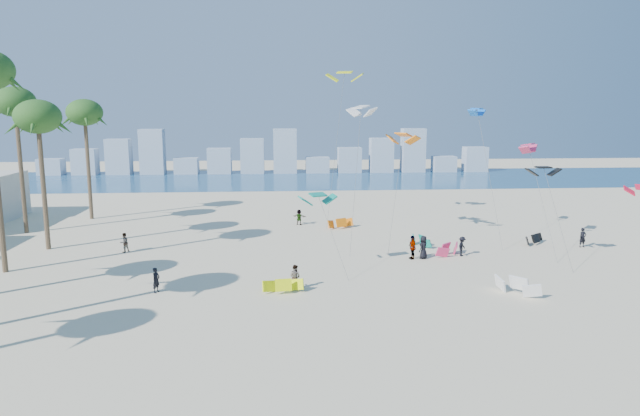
{
  "coord_description": "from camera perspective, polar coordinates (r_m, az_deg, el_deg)",
  "views": [
    {
      "loc": [
        -0.26,
        -26.23,
        11.81
      ],
      "look_at": [
        3.0,
        16.0,
        4.5
      ],
      "focal_mm": 31.78,
      "sensor_mm": 36.0,
      "label": 1
    }
  ],
  "objects": [
    {
      "name": "flying_kites",
      "position": [
        50.76,
        10.25,
        8.29
      ],
      "size": [
        29.43,
        21.62,
        16.3
      ],
      "color": "#0B8672",
      "rests_on": "ground"
    },
    {
      "name": "ocean",
      "position": [
        98.94,
        -4.24,
        2.91
      ],
      "size": [
        220.0,
        220.0,
        0.0
      ],
      "primitive_type": "plane",
      "color": "navy",
      "rests_on": "ground"
    },
    {
      "name": "grounded_kites",
      "position": [
        46.83,
        10.74,
        -4.4
      ],
      "size": [
        25.59,
        24.13,
        1.03
      ],
      "color": "#E6F70D",
      "rests_on": "ground"
    },
    {
      "name": "kitesurfer_near",
      "position": [
        38.91,
        -16.17,
        -6.99
      ],
      "size": [
        0.64,
        0.72,
        1.67
      ],
      "primitive_type": "imported",
      "rotation": [
        0.0,
        0.0,
        1.09
      ],
      "color": "black",
      "rests_on": "ground"
    },
    {
      "name": "ground",
      "position": [
        28.77,
        -3.62,
        -14.47
      ],
      "size": [
        220.0,
        220.0,
        0.0
      ],
      "primitive_type": "plane",
      "color": "beige",
      "rests_on": "ground"
    },
    {
      "name": "distant_skyline",
      "position": [
        108.59,
        -4.91,
        5.15
      ],
      "size": [
        85.0,
        3.0,
        8.4
      ],
      "color": "#9EADBF",
      "rests_on": "ground"
    },
    {
      "name": "kitesurfers_far",
      "position": [
        49.42,
        4.69,
        -3.03
      ],
      "size": [
        40.35,
        15.72,
        1.92
      ],
      "color": "black",
      "rests_on": "ground"
    },
    {
      "name": "kitesurfer_mid",
      "position": [
        38.18,
        -2.54,
        -6.93
      ],
      "size": [
        1.02,
        0.99,
        1.66
      ],
      "primitive_type": "imported",
      "rotation": [
        0.0,
        0.0,
        2.5
      ],
      "color": "gray",
      "rests_on": "ground"
    }
  ]
}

